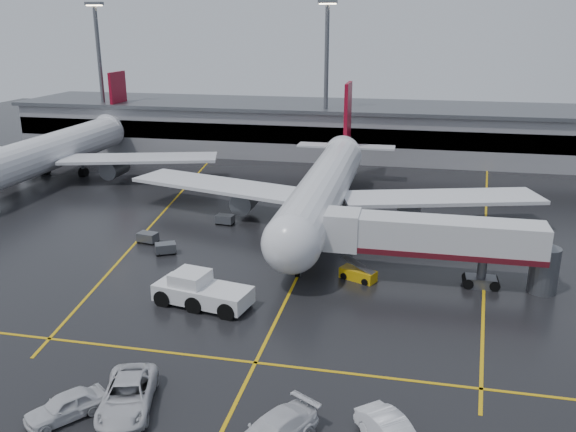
# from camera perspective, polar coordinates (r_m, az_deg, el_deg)

# --- Properties ---
(ground) EXTENTS (220.00, 220.00, 0.00)m
(ground) POSITION_cam_1_polar(r_m,az_deg,el_deg) (60.88, 2.24, -3.14)
(ground) COLOR black
(ground) RESTS_ON ground
(apron_line_centre) EXTENTS (0.25, 90.00, 0.02)m
(apron_line_centre) POSITION_cam_1_polar(r_m,az_deg,el_deg) (60.88, 2.24, -3.13)
(apron_line_centre) COLOR gold
(apron_line_centre) RESTS_ON ground
(apron_line_stop) EXTENTS (60.00, 0.25, 0.02)m
(apron_line_stop) POSITION_cam_1_polar(r_m,az_deg,el_deg) (41.52, -3.13, -13.81)
(apron_line_stop) COLOR gold
(apron_line_stop) RESTS_ON ground
(apron_line_left) EXTENTS (9.99, 69.35, 0.02)m
(apron_line_left) POSITION_cam_1_polar(r_m,az_deg,el_deg) (75.55, -11.54, 0.71)
(apron_line_left) COLOR gold
(apron_line_left) RESTS_ON ground
(apron_line_right) EXTENTS (7.57, 69.64, 0.02)m
(apron_line_right) POSITION_cam_1_polar(r_m,az_deg,el_deg) (70.07, 18.35, -1.21)
(apron_line_right) COLOR gold
(apron_line_right) RESTS_ON ground
(terminal) EXTENTS (122.00, 19.00, 8.60)m
(terminal) POSITION_cam_1_polar(r_m,az_deg,el_deg) (105.88, 6.76, 8.21)
(terminal) COLOR gray
(terminal) RESTS_ON ground
(light_mast_left) EXTENTS (3.00, 1.20, 25.45)m
(light_mast_left) POSITION_cam_1_polar(r_m,az_deg,el_deg) (112.42, -17.51, 13.31)
(light_mast_left) COLOR #595B60
(light_mast_left) RESTS_ON ground
(light_mast_mid) EXTENTS (3.00, 1.20, 25.45)m
(light_mast_mid) POSITION_cam_1_polar(r_m,az_deg,el_deg) (99.40, 3.69, 13.58)
(light_mast_mid) COLOR #595B60
(light_mast_mid) RESTS_ON ground
(main_airliner) EXTENTS (48.80, 45.60, 14.10)m
(main_airliner) POSITION_cam_1_polar(r_m,az_deg,el_deg) (68.72, 3.67, 2.98)
(main_airliner) COLOR silver
(main_airliner) RESTS_ON ground
(second_airliner) EXTENTS (48.80, 45.60, 14.10)m
(second_airliner) POSITION_cam_1_polar(r_m,az_deg,el_deg) (94.90, -21.24, 5.95)
(second_airliner) COLOR silver
(second_airliner) RESTS_ON ground
(jet_bridge) EXTENTS (19.90, 3.40, 6.05)m
(jet_bridge) POSITION_cam_1_polar(r_m,az_deg,el_deg) (53.20, 13.86, -2.31)
(jet_bridge) COLOR silver
(jet_bridge) RESTS_ON ground
(pushback_tractor) EXTENTS (8.34, 4.70, 2.82)m
(pushback_tractor) POSITION_cam_1_polar(r_m,az_deg,el_deg) (49.24, -8.36, -7.17)
(pushback_tractor) COLOR silver
(pushback_tractor) RESTS_ON ground
(belt_loader) EXTENTS (3.50, 2.59, 2.05)m
(belt_loader) POSITION_cam_1_polar(r_m,az_deg,el_deg) (53.87, 6.71, -5.56)
(belt_loader) COLOR gold
(belt_loader) RESTS_ON ground
(service_van_a) EXTENTS (4.50, 6.85, 1.75)m
(service_van_a) POSITION_cam_1_polar(r_m,az_deg,el_deg) (38.00, -15.08, -16.23)
(service_van_a) COLOR silver
(service_van_a) RESTS_ON ground
(service_van_d) EXTENTS (4.29, 4.77, 1.57)m
(service_van_d) POSITION_cam_1_polar(r_m,az_deg,el_deg) (38.32, -20.49, -16.66)
(service_van_d) COLOR silver
(service_van_d) RESTS_ON ground
(baggage_cart_a) EXTENTS (2.38, 2.08, 1.12)m
(baggage_cart_a) POSITION_cam_1_polar(r_m,az_deg,el_deg) (60.53, -11.62, -3.01)
(baggage_cart_a) COLOR #595B60
(baggage_cart_a) RESTS_ON ground
(baggage_cart_b) EXTENTS (2.19, 1.62, 1.12)m
(baggage_cart_b) POSITION_cam_1_polar(r_m,az_deg,el_deg) (63.96, -13.26, -1.98)
(baggage_cart_b) COLOR #595B60
(baggage_cart_b) RESTS_ON ground
(baggage_cart_c) EXTENTS (2.12, 1.50, 1.12)m
(baggage_cart_c) POSITION_cam_1_polar(r_m,az_deg,el_deg) (68.39, -6.04, -0.29)
(baggage_cart_c) COLOR #595B60
(baggage_cart_c) RESTS_ON ground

